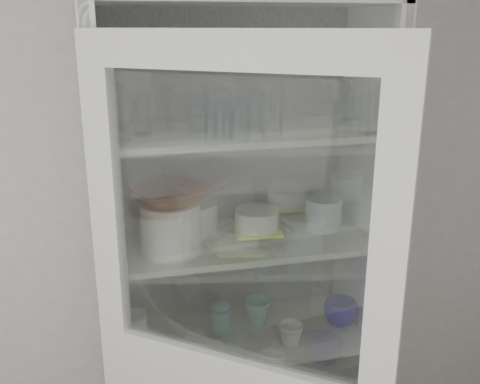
{
  "coord_description": "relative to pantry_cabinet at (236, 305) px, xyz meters",
  "views": [
    {
      "loc": [
        -0.23,
        -0.51,
        2.0
      ],
      "look_at": [
        0.2,
        1.27,
        1.43
      ],
      "focal_mm": 40.0,
      "sensor_mm": 36.0,
      "label": 1
    }
  ],
  "objects": [
    {
      "name": "wall_back",
      "position": [
        -0.2,
        0.16,
        0.36
      ],
      "size": [
        3.6,
        0.02,
        2.6
      ],
      "primitive_type": "cube",
      "color": "beige",
      "rests_on": "ground"
    },
    {
      "name": "pantry_cabinet",
      "position": [
        0.0,
        0.0,
        0.0
      ],
      "size": [
        1.0,
        0.45,
        2.1
      ],
      "color": "silver",
      "rests_on": "floor"
    },
    {
      "name": "tumbler_0",
      "position": [
        -0.41,
        -0.18,
        0.79
      ],
      "size": [
        0.08,
        0.08,
        0.13
      ],
      "primitive_type": "cylinder",
      "rotation": [
        0.0,
        0.0,
        -0.27
      ],
      "color": "silver",
      "rests_on": "shelf_glass"
    },
    {
      "name": "tumbler_1",
      "position": [
        -0.11,
        -0.19,
        0.79
      ],
      "size": [
        0.08,
        0.08,
        0.13
      ],
      "primitive_type": "cylinder",
      "rotation": [
        0.0,
        0.0,
        -0.29
      ],
      "color": "silver",
      "rests_on": "shelf_glass"
    },
    {
      "name": "tumbler_2",
      "position": [
        -0.04,
        -0.22,
        0.8
      ],
      "size": [
        0.09,
        0.09,
        0.15
      ],
      "primitive_type": "cylinder",
      "rotation": [
        0.0,
        0.0,
        -0.27
      ],
      "color": "silver",
      "rests_on": "shelf_glass"
    },
    {
      "name": "tumbler_3",
      "position": [
        -0.09,
        -0.2,
        0.79
      ],
      "size": [
        0.07,
        0.07,
        0.14
      ],
      "primitive_type": "cylinder",
      "rotation": [
        0.0,
        0.0,
        -0.06
      ],
      "color": "silver",
      "rests_on": "shelf_glass"
    },
    {
      "name": "tumbler_4",
      "position": [
        0.07,
        -0.21,
        0.8
      ],
      "size": [
        0.09,
        0.09,
        0.15
      ],
      "primitive_type": "cylinder",
      "rotation": [
        0.0,
        0.0,
        0.26
      ],
      "color": "silver",
      "rests_on": "shelf_glass"
    },
    {
      "name": "tumbler_5",
      "position": [
        0.4,
        -0.22,
        0.8
      ],
      "size": [
        0.09,
        0.09,
        0.15
      ],
      "primitive_type": "cylinder",
      "rotation": [
        0.0,
        0.0,
        -0.3
      ],
      "color": "silver",
      "rests_on": "shelf_glass"
    },
    {
      "name": "tumbler_6",
      "position": [
        0.33,
        -0.18,
        0.79
      ],
      "size": [
        0.08,
        0.08,
        0.14
      ],
      "primitive_type": "cylinder",
      "rotation": [
        0.0,
        0.0,
        -0.17
      ],
      "color": "silver",
      "rests_on": "shelf_glass"
    },
    {
      "name": "tumbler_7",
      "position": [
        -0.33,
        -0.07,
        0.78
      ],
      "size": [
        0.06,
        0.06,
        0.12
      ],
      "primitive_type": "cylinder",
      "rotation": [
        0.0,
        0.0,
        0.02
      ],
      "color": "silver",
      "rests_on": "shelf_glass"
    },
    {
      "name": "tumbler_8",
      "position": [
        -0.15,
        -0.06,
        0.79
      ],
      "size": [
        0.08,
        0.08,
        0.14
      ],
      "primitive_type": "cylinder",
      "rotation": [
        0.0,
        0.0,
        -0.21
      ],
      "color": "silver",
      "rests_on": "shelf_glass"
    },
    {
      "name": "tumbler_9",
      "position": [
        -0.08,
        -0.04,
        0.8
      ],
      "size": [
        0.1,
        0.1,
        0.15
      ],
      "primitive_type": "cylinder",
      "rotation": [
        0.0,
        0.0,
        -0.42
      ],
      "color": "silver",
      "rests_on": "shelf_glass"
    },
    {
      "name": "tumbler_10",
      "position": [
        0.03,
        -0.09,
        0.79
      ],
      "size": [
        0.08,
        0.08,
        0.15
      ],
      "primitive_type": "cylinder",
      "rotation": [
        0.0,
        0.0,
        -0.12
      ],
      "color": "silver",
      "rests_on": "shelf_glass"
    },
    {
      "name": "goblet_0",
      "position": [
        -0.41,
        0.04,
        0.81
      ],
      "size": [
        0.08,
        0.08,
        0.17
      ],
      "primitive_type": null,
      "color": "silver",
      "rests_on": "shelf_glass"
    },
    {
      "name": "goblet_1",
      "position": [
        -0.24,
        0.0,
        0.8
      ],
      "size": [
        0.07,
        0.07,
        0.16
      ],
      "primitive_type": null,
      "color": "silver",
      "rests_on": "shelf_glass"
    },
    {
      "name": "goblet_2",
      "position": [
        0.03,
        0.04,
        0.81
      ],
      "size": [
        0.08,
        0.08,
        0.18
      ],
      "primitive_type": null,
      "color": "silver",
      "rests_on": "shelf_glass"
    },
    {
      "name": "goblet_3",
      "position": [
        0.41,
        0.02,
        0.81
      ],
      "size": [
        0.08,
        0.08,
        0.17
      ],
      "primitive_type": null,
      "color": "silver",
      "rests_on": "shelf_glass"
    },
    {
      "name": "plate_stack_front",
      "position": [
        -0.26,
        -0.14,
        0.38
      ],
      "size": [
        0.21,
        0.21,
        0.11
      ],
      "primitive_type": "cylinder",
      "color": "white",
      "rests_on": "shelf_plates"
    },
    {
      "name": "plate_stack_back",
      "position": [
        -0.16,
        0.04,
        0.38
      ],
      "size": [
        0.2,
        0.2,
        0.11
      ],
      "primitive_type": "cylinder",
      "color": "white",
      "rests_on": "shelf_plates"
    },
    {
      "name": "cream_bowl",
      "position": [
        -0.26,
        -0.14,
        0.46
      ],
      "size": [
        0.25,
        0.25,
        0.06
      ],
      "primitive_type": "cylinder",
      "rotation": [
        0.0,
        0.0,
        0.25
      ],
      "color": "#F1E1CF",
      "rests_on": "plate_stack_front"
    },
    {
      "name": "terracotta_bowl",
      "position": [
        -0.26,
        -0.14,
        0.53
      ],
      "size": [
        0.33,
        0.33,
        0.06
      ],
      "primitive_type": "imported",
      "rotation": [
        0.0,
        0.0,
        0.41
      ],
      "color": "brown",
      "rests_on": "cream_bowl"
    },
    {
      "name": "glass_platter",
      "position": [
        0.06,
        -0.06,
        0.33
      ],
      "size": [
        0.35,
        0.35,
        0.02
      ],
      "primitive_type": "cylinder",
      "rotation": [
        0.0,
        0.0,
        0.28
      ],
      "color": "silver",
      "rests_on": "shelf_plates"
    },
    {
      "name": "yellow_trivet",
      "position": [
        0.06,
        -0.06,
        0.34
      ],
      "size": [
        0.17,
        0.17,
        0.01
      ],
      "primitive_type": "cube",
      "rotation": [
        0.0,
        0.0,
        -0.06
      ],
      "color": "#FFFA3C",
      "rests_on": "glass_platter"
    },
    {
      "name": "white_ramekin",
      "position": [
        0.06,
        -0.06,
        0.38
      ],
      "size": [
        0.19,
        0.19,
        0.07
      ],
      "primitive_type": "cylinder",
      "rotation": [
        0.0,
        0.0,
        0.17
      ],
      "color": "white",
      "rests_on": "yellow_trivet"
    },
    {
      "name": "grey_bowl_stack",
      "position": [
        0.33,
        -0.05,
        0.38
      ],
      "size": [
        0.14,
        0.14,
        0.12
      ],
      "primitive_type": "cylinder",
      "color": "#A5BBBB",
      "rests_on": "shelf_plates"
    },
    {
      "name": "mug_blue",
      "position": [
        0.4,
        -0.1,
        -0.03
      ],
      "size": [
        0.17,
        0.17,
        0.1
      ],
      "primitive_type": "imported",
      "rotation": [
        0.0,
        0.0,
        0.34
      ],
      "color": "#201B99",
      "rests_on": "shelf_mugs"
    },
    {
      "name": "mug_teal",
      "position": [
        0.09,
        -0.01,
        -0.03
      ],
      "size": [
        0.12,
        0.12,
        0.1
      ],
      "primitive_type": "imported",
      "rotation": [
        0.0,
        0.0,
        -0.14
      ],
      "color": "teal",
      "rests_on": "shelf_mugs"
    },
    {
      "name": "mug_white",
      "position": [
        0.16,
        -0.19,
        -0.04
      ],
      "size": [
        0.1,
        0.1,
        0.08
      ],
      "primitive_type": "imported",
      "rotation": [
        0.0,
        0.0,
        0.08
      ],
      "color": "white",
      "rests_on": "shelf_mugs"
    },
    {
      "name": "teal_jar",
      "position": [
        -0.07,
        -0.02,
        -0.03
      ],
      "size": [
        0.08,
        0.08,
        0.1
      ],
      "color": "teal",
      "rests_on": "shelf_mugs"
    },
    {
      "name": "measuring_cups",
      "position": [
        -0.34,
        -0.14,
        -0.06
      ],
      "size": [
        0.11,
        0.11,
        0.04
      ],
      "primitive_type": "cylinder",
      "color": "#B0B0B0",
      "rests_on": "shelf_mugs"
    },
    {
      "name": "white_canister",
      "position": [
        -0.41,
        -0.07,
        -0.01
      ],
      "size": [
        0.11,
        0.11,
        0.13
      ],
      "primitive_type": "cylinder",
      "rotation": [
        0.0,
        0.0,
        -0.01
      ],
      "color": "white",
      "rests_on": "shelf_mugs"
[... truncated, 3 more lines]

